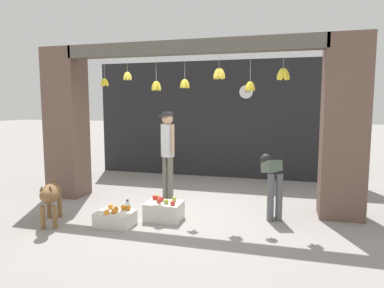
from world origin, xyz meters
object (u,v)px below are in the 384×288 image
Objects in this scene: shopkeeper at (168,148)px; fruit_crate_oranges at (115,218)px; worker_stooping at (272,178)px; water_bottle at (128,208)px; fruit_crate_apples at (164,210)px; dog at (50,195)px; wall_clock at (246,92)px.

shopkeeper is 3.05× the size of fruit_crate_oranges.
worker_stooping is 3.48× the size of water_bottle.
fruit_crate_oranges is at bearing -88.39° from water_bottle.
fruit_crate_apples is 2.01× the size of water_bottle.
shopkeeper is 1.91m from fruit_crate_oranges.
worker_stooping is 1.88m from fruit_crate_apples.
fruit_crate_oranges is at bearing -172.70° from worker_stooping.
dog is 3.30× the size of water_bottle.
fruit_crate_oranges is (-0.29, -1.65, -0.92)m from shopkeeper.
shopkeeper is 5.99× the size of water_bottle.
dog is 2.70× the size of wall_clock.
shopkeeper reaches higher than fruit_crate_oranges.
dog is 0.95× the size of worker_stooping.
water_bottle is at bearing 98.91° from shopkeeper.
shopkeeper reaches higher than dog.
dog is 1.09m from fruit_crate_oranges.
fruit_crate_apples is at bearing 129.70° from shopkeeper.
wall_clock reaches higher than fruit_crate_oranges.
fruit_crate_apples is at bearing -0.32° from water_bottle.
wall_clock reaches higher than dog.
fruit_crate_apples is (1.66, 0.66, -0.32)m from dog.
water_bottle is (1.00, 0.66, -0.34)m from dog.
worker_stooping reaches higher than water_bottle.
wall_clock is at bearing 119.69° from dog.
fruit_crate_apples is 0.65m from water_bottle.
worker_stooping is at bearing 82.20° from dog.
worker_stooping reaches higher than fruit_crate_apples.
fruit_crate_oranges is 4.77m from wall_clock.
dog is 1.81m from fruit_crate_apples.
dog is 1.68× the size of fruit_crate_oranges.
worker_stooping is at bearing -171.85° from shopkeeper.
water_bottle is (-0.01, 0.46, 0.02)m from fruit_crate_oranges.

